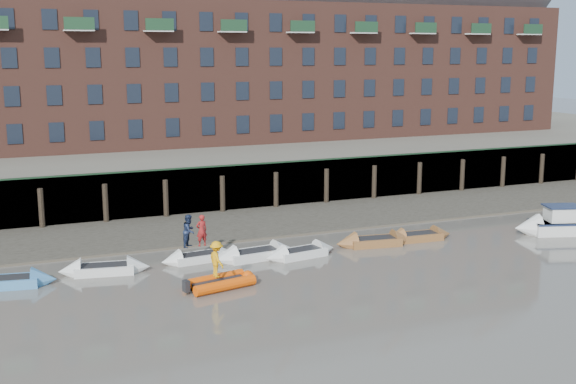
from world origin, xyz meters
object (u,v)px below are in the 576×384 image
rowboat_7 (418,236)px  person_rower_b (189,231)px  rowboat_5 (301,253)px  rib_tender (222,282)px  rowboat_4 (255,254)px  rowboat_6 (374,241)px  rowboat_2 (104,269)px  rowboat_3 (198,257)px  person_rower_a (202,230)px  rowboat_1 (6,282)px  person_rib_crew (217,259)px  motor_launch (553,225)px

rowboat_7 → person_rower_b: bearing=179.7°
rowboat_5 → rib_tender: rowboat_5 is taller
rowboat_4 → rowboat_7: bearing=-6.1°
rowboat_6 → rib_tender: rowboat_6 is taller
rowboat_5 → rib_tender: (-5.53, -3.27, 0.04)m
rowboat_2 → rib_tender: (4.93, -4.31, 0.03)m
rowboat_3 → person_rower_b: 1.56m
rowboat_3 → rowboat_6: 10.37m
rowboat_2 → rowboat_5: (10.46, -1.04, -0.01)m
rowboat_2 → rib_tender: bearing=-31.3°
rowboat_5 → rowboat_4: bearing=157.3°
person_rower_a → rib_tender: bearing=75.6°
rowboat_2 → rowboat_5: size_ratio=1.05×
rowboat_1 → rowboat_6: 20.05m
person_rib_crew → rowboat_5: bearing=-69.4°
rowboat_2 → rowboat_6: 15.36m
rowboat_2 → person_rib_crew: (4.66, -4.38, 1.21)m
rowboat_4 → rowboat_6: 7.35m
rowboat_5 → person_rower_b: (-5.88, 1.47, 1.48)m
rowboat_2 → rowboat_3: 5.02m
rib_tender → person_rib_crew: (-0.27, -0.07, 1.18)m
person_rower_a → rowboat_7: bearing=165.9°
person_rower_a → rowboat_1: bearing=-6.3°
rowboat_5 → person_rower_a: bearing=155.7°
rowboat_2 → rowboat_5: 10.51m
rowboat_1 → motor_launch: (31.60, -1.96, 0.34)m
rowboat_7 → person_rower_b: 13.92m
rowboat_3 → rowboat_6: rowboat_6 is taller
rowboat_3 → rib_tender: bearing=-96.7°
rowboat_7 → person_rib_crew: bearing=-160.7°
rib_tender → person_rib_crew: person_rib_crew is taller
person_rower_b → rowboat_4: bearing=-66.5°
person_rib_crew → person_rower_b: bearing=-8.4°
motor_launch → rowboat_7: bearing=5.1°
rowboat_1 → rowboat_3: 9.73m
rowboat_7 → person_rib_crew: 14.33m
rib_tender → person_rower_a: 4.90m
rowboat_3 → rib_tender: 4.60m
rowboat_5 → person_rower_a: 5.59m
rowboat_1 → rowboat_4: bearing=9.3°
rowboat_1 → rowboat_2: rowboat_1 is taller
rowboat_4 → rowboat_5: bearing=-19.6°
rowboat_6 → motor_launch: motor_launch is taller
rowboat_3 → person_rib_crew: person_rib_crew is taller
rowboat_7 → motor_launch: motor_launch is taller
rowboat_3 → person_rib_crew: bearing=-99.9°
rib_tender → person_rower_a: size_ratio=2.07×
rowboat_4 → rowboat_1: bearing=173.6°
rowboat_1 → person_rower_a: bearing=13.9°
rowboat_6 → person_rower_b: bearing=-177.5°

